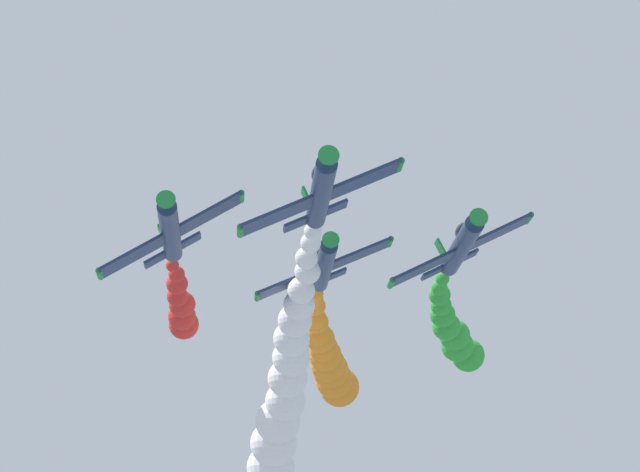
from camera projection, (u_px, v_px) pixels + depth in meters
airplane_lead at (321, 192)px, 68.89m from camera, size 8.84×10.35×4.31m
smoke_trail_lead at (282, 401)px, 90.88m from camera, size 4.09×26.37×12.67m
airplane_left_inner at (461, 245)px, 77.11m from camera, size 8.71×10.35×4.60m
smoke_trail_left_inner at (455, 335)px, 94.33m from camera, size 5.91×16.85×3.60m
airplane_right_inner at (170, 230)px, 75.13m from camera, size 8.36×10.35×5.26m
smoke_trail_right_inner at (181, 310)px, 91.37m from camera, size 2.15×14.74×2.45m
airplane_left_outer at (324, 264)px, 83.48m from camera, size 8.88×10.35×4.21m
smoke_trail_left_outer at (330, 365)px, 106.74m from camera, size 5.69×25.45×4.57m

